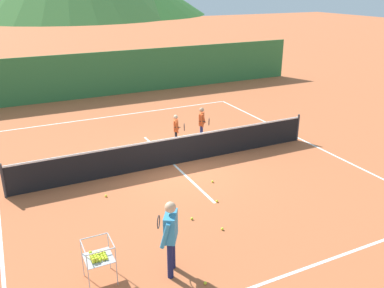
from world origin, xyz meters
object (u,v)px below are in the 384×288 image
student_1 (202,121)px  tennis_ball_1 (106,196)px  ball_cart (98,257)px  tennis_ball_8 (212,181)px  student_0 (176,127)px  tennis_ball_5 (217,201)px  instructor (170,231)px  tennis_ball_9 (222,229)px  tennis_ball_0 (192,219)px  tennis_ball_7 (205,283)px  tennis_net (173,151)px

student_1 → tennis_ball_1: student_1 is taller
ball_cart → tennis_ball_8: (4.20, 2.89, -0.55)m
student_0 → tennis_ball_8: size_ratio=17.80×
student_0 → ball_cart: bearing=-125.7°
ball_cart → student_0: bearing=54.3°
tennis_ball_5 → tennis_ball_8: 1.21m
student_1 → tennis_ball_1: 5.38m
instructor → tennis_ball_1: bearing=96.1°
instructor → tennis_ball_9: bearing=27.0°
student_1 → tennis_ball_0: student_1 is taller
student_1 → ball_cart: (-5.54, -6.23, -0.21)m
tennis_ball_0 → tennis_ball_1: 2.75m
student_1 → tennis_ball_7: bearing=-116.6°
tennis_net → student_1: size_ratio=7.92×
tennis_ball_5 → tennis_ball_1: bearing=148.8°
tennis_ball_0 → tennis_ball_9: size_ratio=1.00×
tennis_net → tennis_ball_5: 2.91m
student_1 → tennis_ball_0: bearing=-119.6°
ball_cart → student_1: bearing=48.4°
student_0 → tennis_ball_1: 4.46m
tennis_ball_8 → instructor: bearing=-130.2°
student_0 → tennis_ball_9: bearing=-102.6°
instructor → student_0: (3.02, 6.57, -0.28)m
ball_cart → tennis_ball_1: ball_cart is taller
tennis_ball_8 → tennis_ball_7: bearing=-120.3°
student_0 → tennis_ball_8: student_0 is taller
tennis_net → student_0: 1.74m
ball_cart → tennis_ball_7: (1.89, -1.05, -0.55)m
student_1 → tennis_ball_8: 3.68m
student_1 → tennis_ball_5: bearing=-112.0°
tennis_net → tennis_ball_1: size_ratio=154.74×
tennis_ball_8 → student_0: bearing=85.7°
tennis_net → tennis_ball_9: tennis_net is taller
tennis_ball_8 → tennis_ball_9: size_ratio=1.00×
tennis_net → tennis_ball_5: tennis_net is taller
tennis_ball_9 → student_0: bearing=77.4°
tennis_net → tennis_ball_1: (-2.64, -1.22, -0.47)m
tennis_ball_5 → tennis_ball_8: same height
tennis_ball_0 → tennis_ball_9: (0.47, -0.75, 0.00)m
student_1 → tennis_ball_0: 5.78m
tennis_ball_1 → tennis_ball_5: size_ratio=1.00×
tennis_ball_1 → tennis_ball_8: (3.18, -0.53, 0.00)m
ball_cart → tennis_ball_1: (1.02, 3.42, -0.55)m
instructor → tennis_net: bearing=66.1°
tennis_ball_1 → tennis_ball_5: 3.18m
student_0 → tennis_ball_8: (-0.24, -3.29, -0.70)m
tennis_ball_7 → tennis_ball_9: same height
tennis_ball_0 → tennis_ball_7: 2.45m
tennis_ball_7 → instructor: bearing=125.4°
tennis_net → tennis_ball_7: (-1.76, -5.69, -0.47)m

